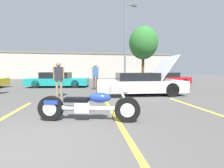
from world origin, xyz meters
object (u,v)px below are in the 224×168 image
(tree_background, at_px, (143,43))
(parked_car_mid_row, at_px, (58,80))
(parked_car_right_row, at_px, (165,79))
(show_car_hood_open, at_px, (140,84))
(spectator_by_show_car, at_px, (59,77))
(spectator_midground, at_px, (95,74))
(light_pole, at_px, (126,40))
(motorcycle, at_px, (88,106))

(tree_background, distance_m, parked_car_mid_row, 11.16)
(tree_background, height_order, parked_car_right_row, tree_background)
(show_car_hood_open, distance_m, spectator_by_show_car, 4.19)
(show_car_hood_open, xyz_separation_m, spectator_by_show_car, (-4.16, -0.26, 0.42))
(show_car_hood_open, bearing_deg, tree_background, 71.83)
(parked_car_right_row, bearing_deg, spectator_by_show_car, -166.71)
(spectator_midground, bearing_deg, light_pole, 54.96)
(spectator_by_show_car, height_order, spectator_midground, spectator_midground)
(light_pole, distance_m, parked_car_mid_row, 7.54)
(spectator_midground, bearing_deg, parked_car_mid_row, 139.63)
(show_car_hood_open, height_order, parked_car_right_row, show_car_hood_open)
(parked_car_mid_row, height_order, spectator_midground, spectator_midground)
(tree_background, relative_size, spectator_by_show_car, 3.91)
(light_pole, distance_m, parked_car_right_row, 5.49)
(show_car_hood_open, bearing_deg, spectator_midground, 137.68)
(show_car_hood_open, xyz_separation_m, parked_car_right_row, (3.72, 4.08, -0.04))
(parked_car_right_row, relative_size, spectator_midground, 2.55)
(parked_car_mid_row, relative_size, spectator_midground, 2.70)
(light_pole, relative_size, motorcycle, 3.04)
(show_car_hood_open, bearing_deg, parked_car_right_row, 51.19)
(motorcycle, relative_size, parked_car_right_row, 0.57)
(light_pole, height_order, parked_car_mid_row, light_pole)
(motorcycle, distance_m, spectator_midground, 6.36)
(parked_car_mid_row, relative_size, spectator_by_show_car, 2.84)
(light_pole, relative_size, spectator_midground, 4.41)
(light_pole, distance_m, show_car_hood_open, 8.02)
(parked_car_right_row, distance_m, spectator_midground, 6.26)
(light_pole, distance_m, tree_background, 4.07)
(parked_car_mid_row, bearing_deg, show_car_hood_open, -36.80)
(motorcycle, height_order, parked_car_mid_row, parked_car_mid_row)
(tree_background, bearing_deg, parked_car_mid_row, -150.55)
(tree_background, height_order, spectator_by_show_car, tree_background)
(parked_car_right_row, bearing_deg, light_pole, 116.87)
(spectator_by_show_car, bearing_deg, motorcycle, -69.49)
(light_pole, bearing_deg, show_car_hood_open, -98.24)
(tree_background, height_order, motorcycle, tree_background)
(spectator_by_show_car, xyz_separation_m, spectator_midground, (1.89, 2.60, 0.06))
(show_car_hood_open, relative_size, parked_car_right_row, 1.02)
(tree_background, distance_m, parked_car_right_row, 7.08)
(spectator_midground, bearing_deg, tree_background, 50.53)
(motorcycle, relative_size, parked_car_mid_row, 0.54)
(show_car_hood_open, relative_size, spectator_by_show_car, 2.74)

